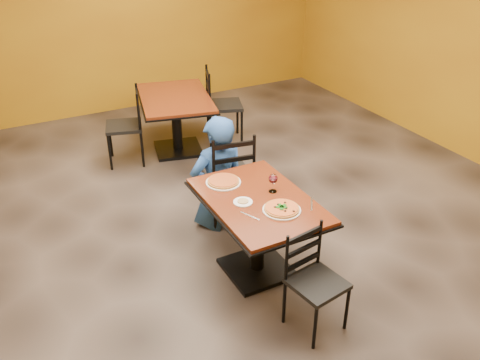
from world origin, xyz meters
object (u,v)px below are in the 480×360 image
plate_far (223,182)px  table_second (176,111)px  wine_glass (273,182)px  pizza_far (223,181)px  chair_second_left (124,127)px  diner (218,171)px  chair_main_near (317,284)px  table_main (258,218)px  pizza_main (282,208)px  chair_main_far (228,175)px  chair_second_right (224,106)px  plate_main (282,210)px  side_plate (243,202)px

plate_far → table_second: bearing=79.0°
wine_glass → pizza_far: bearing=132.7°
chair_second_left → diner: bearing=30.1°
chair_main_near → wine_glass: size_ratio=4.60×
table_main → chair_main_near: chair_main_near is taller
table_main → pizza_main: size_ratio=4.33×
chair_main_far → diner: diner is taller
chair_second_left → pizza_far: size_ratio=3.40×
chair_main_far → plate_far: chair_main_far is taller
chair_main_far → wine_glass: bearing=98.9°
table_main → chair_second_right: (0.99, 2.66, -0.05)m
table_main → plate_main: bearing=-72.6°
diner → wine_glass: (0.12, -0.84, 0.26)m
chair_second_left → wine_glass: 2.69m
table_second → pizza_far: (-0.44, -2.28, 0.21)m
wine_glass → chair_main_far: bearing=89.8°
table_second → pizza_main: (-0.23, -2.90, 0.21)m
pizza_main → plate_far: pizza_main is taller
chair_main_far → wine_glass: 0.93m
chair_main_near → pizza_far: (-0.20, 1.18, 0.36)m
table_main → diner: bearing=86.9°
chair_main_far → chair_second_left: chair_main_far is taller
table_second → side_plate: (-0.45, -2.65, 0.20)m
plate_far → plate_main: bearing=-71.2°
plate_main → chair_second_right: bearing=72.5°
chair_main_far → chair_second_left: size_ratio=1.04×
pizza_far → chair_second_left: bearing=96.2°
table_main → plate_far: size_ratio=3.97×
diner → side_plate: bearing=78.1°
pizza_main → diner: bearing=91.4°
chair_second_right → pizza_main: size_ratio=3.56×
chair_second_right → pizza_main: (-0.92, -2.90, 0.27)m
pizza_far → table_second: bearing=79.0°
chair_main_near → side_plate: size_ratio=5.17×
table_second → chair_main_near: (-0.24, -3.45, -0.15)m
pizza_far → plate_main: bearing=-71.2°
table_main → pizza_far: pizza_far is taller
table_main → pizza_main: bearing=-72.6°
plate_far → pizza_far: bearing=90.0°
chair_second_right → plate_far: (-1.13, -2.28, 0.25)m
side_plate → diner: bearing=77.9°
plate_main → plate_far: (-0.21, 0.63, 0.00)m
table_main → side_plate: (-0.14, 0.01, 0.20)m
table_second → diner: bearing=-98.3°
chair_second_right → chair_second_left: bearing=109.6°
table_main → chair_second_left: chair_second_left is taller
diner → wine_glass: bearing=98.5°
plate_main → side_plate: 0.33m
table_second → plate_main: plate_main is taller
plate_main → table_second: bearing=85.5°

